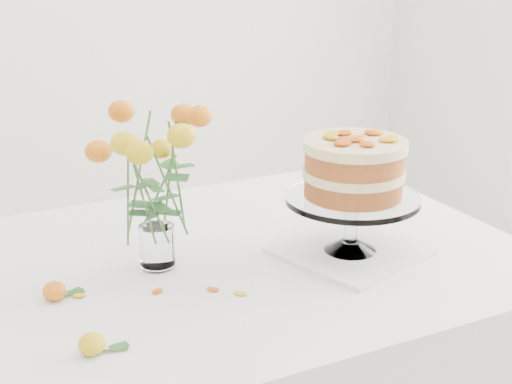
% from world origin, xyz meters
% --- Properties ---
extents(table, '(1.43, 0.93, 0.76)m').
position_xyz_m(table, '(0.00, 0.00, 0.67)').
color(table, tan).
rests_on(table, ground).
extents(napkin, '(0.34, 0.34, 0.01)m').
position_xyz_m(napkin, '(0.32, -0.11, 0.76)').
color(napkin, white).
rests_on(napkin, table).
extents(cake_stand, '(0.29, 0.29, 0.26)m').
position_xyz_m(cake_stand, '(0.32, -0.11, 0.94)').
color(cake_stand, white).
rests_on(cake_stand, napkin).
extents(rose_vase, '(0.30, 0.30, 0.37)m').
position_xyz_m(rose_vase, '(-0.08, 0.01, 0.97)').
color(rose_vase, white).
rests_on(rose_vase, table).
extents(loose_rose_near, '(0.08, 0.04, 0.04)m').
position_xyz_m(loose_rose_near, '(-0.29, -0.26, 0.77)').
color(loose_rose_near, yellow).
rests_on(loose_rose_near, table).
extents(loose_rose_far, '(0.08, 0.04, 0.04)m').
position_xyz_m(loose_rose_far, '(-0.30, -0.04, 0.77)').
color(loose_rose_far, '#D45C0A').
rests_on(loose_rose_far, table).
extents(stray_petal_a, '(0.03, 0.02, 0.00)m').
position_xyz_m(stray_petal_a, '(-0.12, -0.10, 0.76)').
color(stray_petal_a, gold).
rests_on(stray_petal_a, table).
extents(stray_petal_b, '(0.03, 0.02, 0.00)m').
position_xyz_m(stray_petal_b, '(-0.02, -0.14, 0.76)').
color(stray_petal_b, gold).
rests_on(stray_petal_b, table).
extents(stray_petal_c, '(0.03, 0.02, 0.00)m').
position_xyz_m(stray_petal_c, '(0.02, -0.18, 0.76)').
color(stray_petal_c, gold).
rests_on(stray_petal_c, table).
extents(stray_petal_d, '(0.03, 0.02, 0.00)m').
position_xyz_m(stray_petal_d, '(-0.26, -0.05, 0.76)').
color(stray_petal_d, gold).
rests_on(stray_petal_d, table).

